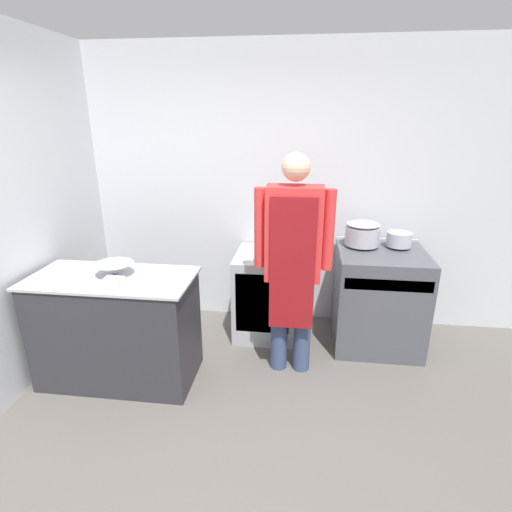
% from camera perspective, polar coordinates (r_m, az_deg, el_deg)
% --- Properties ---
extents(ground_plane, '(14.00, 14.00, 0.00)m').
position_cam_1_polar(ground_plane, '(2.81, -5.95, -27.45)').
color(ground_plane, '#5B5651').
extents(wall_back, '(8.00, 0.05, 2.70)m').
position_cam_1_polar(wall_back, '(3.99, -0.05, 9.42)').
color(wall_back, silver).
rests_on(wall_back, ground_plane).
extents(wall_left, '(0.05, 8.00, 2.70)m').
position_cam_1_polar(wall_left, '(3.64, -29.33, 5.97)').
color(wall_left, silver).
rests_on(wall_left, ground_plane).
extents(prep_counter, '(1.25, 0.62, 0.89)m').
position_cam_1_polar(prep_counter, '(3.41, -19.17, -9.71)').
color(prep_counter, '#2D2D33').
rests_on(prep_counter, ground_plane).
extents(stove, '(0.77, 0.74, 0.93)m').
position_cam_1_polar(stove, '(3.86, 17.02, -5.78)').
color(stove, '#4C4F56').
rests_on(stove, ground_plane).
extents(fridge_unit, '(0.57, 0.65, 0.82)m').
position_cam_1_polar(fridge_unit, '(3.90, 1.41, -5.37)').
color(fridge_unit, '#A8ADB2').
rests_on(fridge_unit, ground_plane).
extents(person_cook, '(0.61, 0.24, 1.80)m').
position_cam_1_polar(person_cook, '(3.10, 5.32, 0.10)').
color(person_cook, '#38476B').
rests_on(person_cook, ground_plane).
extents(mixing_bowl, '(0.30, 0.30, 0.10)m').
position_cam_1_polar(mixing_bowl, '(3.23, -19.60, -1.80)').
color(mixing_bowl, '#B2B5BC').
rests_on(mixing_bowl, prep_counter).
extents(plastic_tub, '(0.14, 0.14, 0.06)m').
position_cam_1_polar(plastic_tub, '(3.04, -19.81, -3.62)').
color(plastic_tub, silver).
rests_on(plastic_tub, prep_counter).
extents(stock_pot, '(0.31, 0.31, 0.22)m').
position_cam_1_polar(stock_pot, '(3.76, 14.97, 3.20)').
color(stock_pot, '#B2B5BC').
rests_on(stock_pot, stove).
extents(sauce_pot, '(0.22, 0.22, 0.13)m').
position_cam_1_polar(sauce_pot, '(3.83, 19.77, 2.27)').
color(sauce_pot, '#B2B5BC').
rests_on(sauce_pot, stove).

